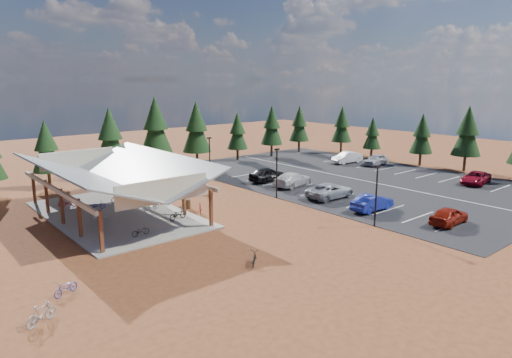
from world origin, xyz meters
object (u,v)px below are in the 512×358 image
Objects in this scene: trash_bin_1 at (187,204)px; car_8 at (376,160)px; bike_1 at (101,214)px; bike_15 at (200,208)px; bike_3 at (68,202)px; car_9 at (347,157)px; car_2 at (330,191)px; car_3 at (293,179)px; bike_9 at (41,314)px; bike_10 at (66,288)px; bike_2 at (97,205)px; car_6 at (476,178)px; bike_pavilion at (113,173)px; car_0 at (449,216)px; car_4 at (267,174)px; trash_bin_0 at (185,202)px; lamp_post_2 at (210,155)px; bike_0 at (141,231)px; car_1 at (372,203)px; bike_7 at (121,194)px; bike_12 at (254,258)px; lamp_post_0 at (376,191)px; bike_5 at (151,206)px; lamp_post_1 at (277,170)px; bike_6 at (120,197)px; bike_4 at (178,214)px.

trash_bin_1 is 0.20× the size of car_8.
bike_15 is at bearing -116.71° from bike_1.
car_9 reaches higher than bike_3.
car_3 is at bearing -6.29° from car_2.
bike_9 is 1.15× the size of bike_10.
bike_2 is 41.71m from car_6.
bike_pavilion reaches higher than car_0.
trash_bin_0 is at bearing 99.44° from car_4.
bike_0 is at bearing -138.88° from lamp_post_2.
bike_0 is at bearing 71.08° from car_1.
car_6 is (34.45, -19.86, 0.14)m from bike_7.
car_0 reaches higher than car_6.
car_2 reaches higher than bike_3.
bike_1 is at bearing 171.90° from trash_bin_0.
bike_7 is at bearing -22.61° from bike_0.
car_0 is (17.89, -3.99, 0.36)m from bike_12.
bike_9 is (-13.19, -20.42, -0.06)m from bike_7.
lamp_post_0 is 29.41m from car_9.
car_8 is (19.40, 13.52, 0.02)m from car_1.
car_4 is at bearing -88.61° from bike_12.
lamp_post_0 reaches higher than bike_5.
bike_12 is 22.80m from car_3.
lamp_post_1 is 22.92m from car_9.
car_2 reaches higher than bike_6.
bike_3 is 1.03× the size of bike_6.
bike_2 is 3.05m from bike_6.
lamp_post_1 is 17.61m from bike_2.
car_4 is at bearing -1.70° from car_3.
bike_1 is 0.31× the size of car_4.
lamp_post_1 is at bearing -88.45° from bike_0.
trash_bin_1 reaches higher than bike_10.
bike_pavilion is at bearing 150.73° from bike_7.
bike_0 is 10.28m from bike_12.
bike_2 is 0.29× the size of car_3.
car_4 is (16.10, 6.62, 0.27)m from bike_4.
bike_2 is at bearing -53.15° from bike_9.
bike_pavilion is 11.49× the size of bike_7.
bike_2 is at bearing -15.76° from bike_15.
bike_pavilion is 8.26m from bike_15.
bike_4 is 35.19m from car_6.
bike_7 is at bearing -3.07° from bike_5.
bike_pavilion is 3.99× the size of car_4.
bike_pavilion reaches higher than bike_12.
bike_6 is 36.34m from car_8.
bike_3 reaches higher than bike_2.
bike_5 is 0.95× the size of bike_6.
car_1 is at bearing -112.16° from bike_3.
car_1 reaches higher than bike_6.
lamp_post_2 reaches higher than bike_9.
bike_4 is (3.31, -5.20, -3.22)m from bike_pavilion.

